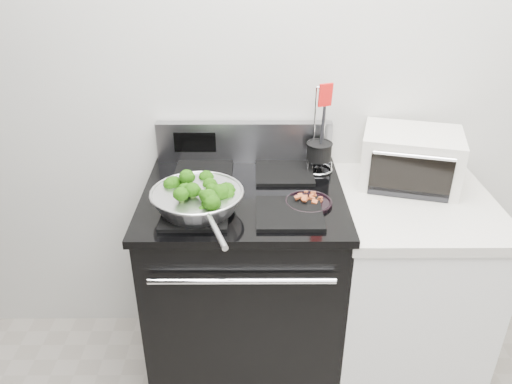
{
  "coord_description": "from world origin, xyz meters",
  "views": [
    {
      "loc": [
        -0.26,
        -0.31,
        1.87
      ],
      "look_at": [
        -0.25,
        1.36,
        0.98
      ],
      "focal_mm": 35.0,
      "sensor_mm": 36.0,
      "label": 1
    }
  ],
  "objects_px": {
    "skillet": "(197,199)",
    "gas_range": "(244,286)",
    "bacon_plate": "(309,200)",
    "utensil_holder": "(319,156)",
    "toaster_oven": "(411,158)"
  },
  "relations": [
    {
      "from": "gas_range",
      "to": "toaster_oven",
      "type": "xyz_separation_m",
      "value": [
        0.69,
        0.14,
        0.54
      ]
    },
    {
      "from": "skillet",
      "to": "bacon_plate",
      "type": "distance_m",
      "value": 0.41
    },
    {
      "from": "bacon_plate",
      "to": "utensil_holder",
      "type": "distance_m",
      "value": 0.31
    },
    {
      "from": "skillet",
      "to": "toaster_oven",
      "type": "relative_size",
      "value": 1.16
    },
    {
      "from": "skillet",
      "to": "utensil_holder",
      "type": "bearing_deg",
      "value": 17.32
    },
    {
      "from": "bacon_plate",
      "to": "utensil_holder",
      "type": "bearing_deg",
      "value": 76.64
    },
    {
      "from": "toaster_oven",
      "to": "skillet",
      "type": "bearing_deg",
      "value": -145.93
    },
    {
      "from": "gas_range",
      "to": "utensil_holder",
      "type": "relative_size",
      "value": 2.96
    },
    {
      "from": "bacon_plate",
      "to": "gas_range",
      "type": "bearing_deg",
      "value": 158.99
    },
    {
      "from": "utensil_holder",
      "to": "toaster_oven",
      "type": "distance_m",
      "value": 0.37
    },
    {
      "from": "skillet",
      "to": "toaster_oven",
      "type": "height_order",
      "value": "toaster_oven"
    },
    {
      "from": "gas_range",
      "to": "bacon_plate",
      "type": "xyz_separation_m",
      "value": [
        0.25,
        -0.09,
        0.48
      ]
    },
    {
      "from": "bacon_plate",
      "to": "utensil_holder",
      "type": "xyz_separation_m",
      "value": [
        0.07,
        0.29,
        0.05
      ]
    },
    {
      "from": "skillet",
      "to": "gas_range",
      "type": "bearing_deg",
      "value": 24.23
    },
    {
      "from": "gas_range",
      "to": "bacon_plate",
      "type": "height_order",
      "value": "gas_range"
    }
  ]
}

